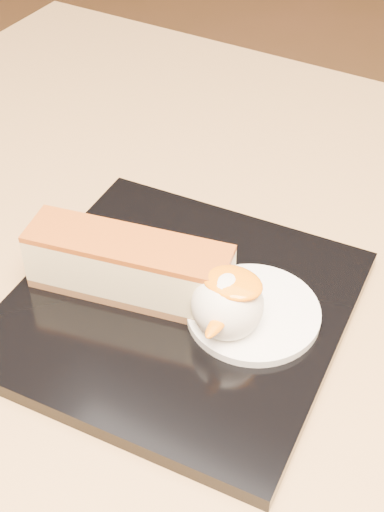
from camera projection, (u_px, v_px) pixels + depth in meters
The scene contains 7 objects.
table at pixel (166, 444), 0.60m from camera, with size 0.80×0.80×0.72m.
dessert_plate at pixel (178, 309), 0.49m from camera, with size 0.22×0.22×0.01m, color black.
cheesecake at pixel (129, 267), 0.48m from camera, with size 0.14×0.06×0.05m.
cream_smear at pixel (253, 313), 0.48m from camera, with size 0.09×0.09×0.01m, color white.
ice_cream_scoop at pixel (227, 304), 0.45m from camera, with size 0.05×0.05×0.05m, color white.
mango_sauce at pixel (233, 283), 0.44m from camera, with size 0.04×0.03×0.01m, color orange.
mint_sprig at pixel (231, 271), 0.50m from camera, with size 0.03×0.02×0.00m.
Camera 1 is at (0.18, -0.28, 1.08)m, focal length 50.00 mm.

